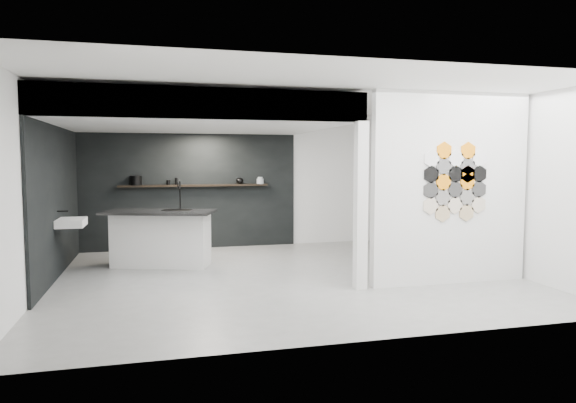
% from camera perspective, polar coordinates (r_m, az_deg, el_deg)
% --- Properties ---
extents(floor, '(7.00, 6.00, 0.01)m').
position_cam_1_polar(floor, '(8.12, -0.16, -8.33)').
color(floor, slate).
extents(partition_panel, '(2.45, 0.15, 2.80)m').
position_cam_1_polar(partition_panel, '(7.87, 17.60, 1.38)').
color(partition_panel, silver).
rests_on(partition_panel, floor).
extents(bay_clad_back, '(4.40, 0.04, 2.35)m').
position_cam_1_polar(bay_clad_back, '(10.68, -10.87, 1.11)').
color(bay_clad_back, black).
rests_on(bay_clad_back, floor).
extents(bay_clad_left, '(0.04, 4.00, 2.35)m').
position_cam_1_polar(bay_clad_left, '(8.84, -24.28, 0.06)').
color(bay_clad_left, black).
rests_on(bay_clad_left, floor).
extents(bulkhead, '(4.40, 4.00, 0.40)m').
position_cam_1_polar(bulkhead, '(8.73, -10.23, 9.38)').
color(bulkhead, silver).
rests_on(bulkhead, corner_column).
extents(corner_column, '(0.16, 0.16, 2.35)m').
position_cam_1_polar(corner_column, '(7.25, 8.08, -0.50)').
color(corner_column, silver).
rests_on(corner_column, floor).
extents(fascia_beam, '(4.40, 0.16, 0.40)m').
position_cam_1_polar(fascia_beam, '(6.82, -9.06, 10.74)').
color(fascia_beam, silver).
rests_on(fascia_beam, corner_column).
extents(wall_basin, '(0.40, 0.60, 0.12)m').
position_cam_1_polar(wall_basin, '(8.63, -22.93, -2.17)').
color(wall_basin, silver).
rests_on(wall_basin, bay_clad_left).
extents(display_shelf, '(3.00, 0.15, 0.04)m').
position_cam_1_polar(display_shelf, '(10.58, -10.31, 1.76)').
color(display_shelf, black).
rests_on(display_shelf, bay_clad_back).
extents(kitchen_island, '(1.98, 1.33, 1.46)m').
position_cam_1_polar(kitchen_island, '(9.06, -13.91, -3.89)').
color(kitchen_island, silver).
rests_on(kitchen_island, floor).
extents(stockpot, '(0.25, 0.25, 0.19)m').
position_cam_1_polar(stockpot, '(10.56, -16.55, 2.26)').
color(stockpot, black).
rests_on(stockpot, display_shelf).
extents(kettle, '(0.17, 0.17, 0.13)m').
position_cam_1_polar(kettle, '(10.68, -5.39, 2.30)').
color(kettle, black).
rests_on(kettle, display_shelf).
extents(glass_bowl, '(0.20, 0.20, 0.11)m').
position_cam_1_polar(glass_bowl, '(10.75, -3.11, 2.27)').
color(glass_bowl, gray).
rests_on(glass_bowl, display_shelf).
extents(glass_vase, '(0.13, 0.13, 0.14)m').
position_cam_1_polar(glass_vase, '(10.75, -3.11, 2.37)').
color(glass_vase, gray).
rests_on(glass_vase, display_shelf).
extents(bottle_dark, '(0.07, 0.07, 0.14)m').
position_cam_1_polar(bottle_dark, '(10.56, -12.32, 2.21)').
color(bottle_dark, black).
rests_on(bottle_dark, display_shelf).
extents(utensil_cup, '(0.10, 0.10, 0.10)m').
position_cam_1_polar(utensil_cup, '(10.55, -13.16, 2.08)').
color(utensil_cup, black).
rests_on(utensil_cup, display_shelf).
extents(hex_tile_cluster, '(1.04, 0.02, 1.16)m').
position_cam_1_polar(hex_tile_cluster, '(7.81, 18.16, 2.11)').
color(hex_tile_cluster, beige).
rests_on(hex_tile_cluster, partition_panel).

